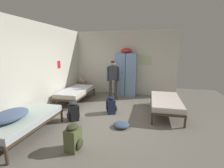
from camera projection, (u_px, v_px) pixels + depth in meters
name	position (u px, v px, depth m)	size (l,w,h in m)	color
ground_plane	(110.00, 116.00, 4.99)	(8.78, 8.78, 0.00)	slate
room_backdrop	(87.00, 65.00, 6.18)	(4.54, 5.55, 2.82)	silver
locker_bank	(126.00, 74.00, 7.12)	(0.90, 0.55, 2.07)	#7A9ECC
shelf_unit	(82.00, 86.00, 7.58)	(0.38, 0.30, 0.57)	brown
bed_left_rear	(76.00, 92.00, 6.38)	(0.90, 1.90, 0.49)	#473828
bed_left_front	(24.00, 121.00, 3.77)	(0.90, 1.90, 0.49)	#473828
bed_right	(166.00, 102.00, 5.14)	(0.90, 1.90, 0.49)	#473828
bedding_heap	(10.00, 115.00, 3.53)	(0.60, 0.88, 0.21)	slate
person_traveler	(113.00, 77.00, 6.50)	(0.49, 0.26, 1.57)	#3D3833
water_bottle	(81.00, 79.00, 7.55)	(0.07, 0.07, 0.24)	silver
lotion_bottle	(83.00, 80.00, 7.47)	(0.06, 0.06, 0.14)	white
backpack_navy	(111.00, 105.00, 5.19)	(0.40, 0.39, 0.55)	navy
backpack_black	(73.00, 111.00, 4.67)	(0.42, 0.42, 0.55)	black
backpack_olive	(74.00, 138.00, 3.26)	(0.35, 0.34, 0.55)	#566038
clothes_pile_denim	(121.00, 125.00, 4.27)	(0.43, 0.41, 0.12)	#42567A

